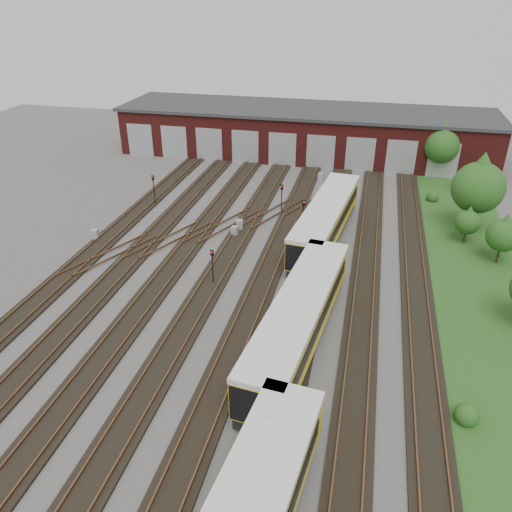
# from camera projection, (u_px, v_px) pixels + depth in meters

# --- Properties ---
(ground) EXTENTS (120.00, 120.00, 0.00)m
(ground) POSITION_uv_depth(u_px,v_px,m) (223.00, 312.00, 36.63)
(ground) COLOR #484643
(ground) RESTS_ON ground
(track_network) EXTENTS (30.40, 70.00, 0.33)m
(track_network) POSITION_uv_depth(u_px,v_px,m) (223.00, 306.00, 37.12)
(track_network) COLOR black
(track_network) RESTS_ON ground
(maintenance_shed) EXTENTS (51.00, 12.50, 6.35)m
(maintenance_shed) POSITION_uv_depth(u_px,v_px,m) (304.00, 131.00, 69.24)
(maintenance_shed) COLOR #571815
(maintenance_shed) RESTS_ON ground
(grass_verge) EXTENTS (8.00, 55.00, 0.05)m
(grass_verge) POSITION_uv_depth(u_px,v_px,m) (477.00, 274.00, 41.32)
(grass_verge) COLOR #244E1A
(grass_verge) RESTS_ON ground
(metro_train) EXTENTS (4.92, 48.93, 3.45)m
(metro_train) POSITION_uv_depth(u_px,v_px,m) (299.00, 320.00, 32.21)
(metro_train) COLOR black
(metro_train) RESTS_ON ground
(signal_mast_0) EXTENTS (0.28, 0.27, 3.39)m
(signal_mast_0) POSITION_uv_depth(u_px,v_px,m) (154.00, 187.00, 53.29)
(signal_mast_0) COLOR black
(signal_mast_0) RESTS_ON ground
(signal_mast_1) EXTENTS (0.30, 0.28, 3.07)m
(signal_mast_1) POSITION_uv_depth(u_px,v_px,m) (282.00, 195.00, 51.67)
(signal_mast_1) COLOR black
(signal_mast_1) RESTS_ON ground
(signal_mast_2) EXTENTS (0.32, 0.30, 3.70)m
(signal_mast_2) POSITION_uv_depth(u_px,v_px,m) (303.00, 213.00, 46.54)
(signal_mast_2) COLOR black
(signal_mast_2) RESTS_ON ground
(signal_mast_3) EXTENTS (0.27, 0.25, 3.08)m
(signal_mast_3) POSITION_uv_depth(u_px,v_px,m) (212.00, 263.00, 39.06)
(signal_mast_3) COLOR black
(signal_mast_3) RESTS_ON ground
(relay_cabinet_0) EXTENTS (0.69, 0.59, 1.06)m
(relay_cabinet_0) POSITION_uv_depth(u_px,v_px,m) (95.00, 235.00, 46.68)
(relay_cabinet_0) COLOR #959799
(relay_cabinet_0) RESTS_ON ground
(relay_cabinet_1) EXTENTS (0.73, 0.64, 1.07)m
(relay_cabinet_1) POSITION_uv_depth(u_px,v_px,m) (239.00, 225.00, 48.58)
(relay_cabinet_1) COLOR #959799
(relay_cabinet_1) RESTS_ON ground
(relay_cabinet_2) EXTENTS (0.67, 0.59, 0.99)m
(relay_cabinet_2) POSITION_uv_depth(u_px,v_px,m) (234.00, 231.00, 47.45)
(relay_cabinet_2) COLOR #959799
(relay_cabinet_2) RESTS_ON ground
(relay_cabinet_3) EXTENTS (0.75, 0.67, 1.08)m
(relay_cabinet_3) POSITION_uv_depth(u_px,v_px,m) (321.00, 177.00, 60.57)
(relay_cabinet_3) COLOR #959799
(relay_cabinet_3) RESTS_ON ground
(relay_cabinet_4) EXTENTS (0.80, 0.74, 1.08)m
(relay_cabinet_4) POSITION_uv_depth(u_px,v_px,m) (346.00, 196.00, 55.20)
(relay_cabinet_4) COLOR #959799
(relay_cabinet_4) RESTS_ON ground
(tree_0) EXTENTS (4.14, 4.14, 6.86)m
(tree_0) POSITION_uv_depth(u_px,v_px,m) (443.00, 142.00, 60.21)
(tree_0) COLOR #322516
(tree_0) RESTS_ON ground
(tree_1) EXTENTS (2.80, 2.80, 4.64)m
(tree_1) POSITION_uv_depth(u_px,v_px,m) (504.00, 232.00, 41.62)
(tree_1) COLOR #322516
(tree_1) RESTS_ON ground
(tree_2) EXTENTS (4.81, 4.81, 7.98)m
(tree_2) POSITION_uv_depth(u_px,v_px,m) (479.00, 182.00, 46.03)
(tree_2) COLOR #322516
(tree_2) RESTS_ON ground
(tree_3) EXTENTS (2.24, 2.24, 3.72)m
(tree_3) POSITION_uv_depth(u_px,v_px,m) (468.00, 220.00, 45.24)
(tree_3) COLOR #322516
(tree_3) RESTS_ON ground
(bush_0) EXTENTS (1.33, 1.33, 1.33)m
(bush_0) POSITION_uv_depth(u_px,v_px,m) (467.00, 412.00, 27.14)
(bush_0) COLOR #1A4814
(bush_0) RESTS_ON ground
(bush_1) EXTENTS (1.29, 1.29, 1.29)m
(bush_1) POSITION_uv_depth(u_px,v_px,m) (433.00, 196.00, 55.07)
(bush_1) COLOR #1A4814
(bush_1) RESTS_ON ground
(bush_2) EXTENTS (1.66, 1.66, 1.66)m
(bush_2) POSITION_uv_depth(u_px,v_px,m) (460.00, 184.00, 57.73)
(bush_2) COLOR #1A4814
(bush_2) RESTS_ON ground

